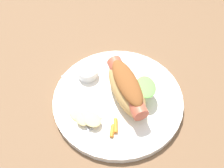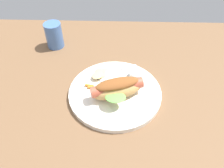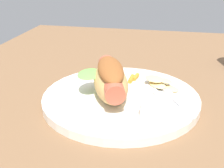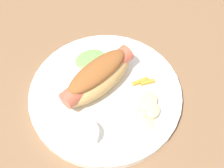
% 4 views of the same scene
% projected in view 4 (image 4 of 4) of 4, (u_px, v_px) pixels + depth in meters
% --- Properties ---
extents(ground_plane, '(1.20, 0.90, 0.02)m').
position_uv_depth(ground_plane, '(112.00, 101.00, 0.66)').
color(ground_plane, brown).
extents(plate, '(0.29, 0.29, 0.02)m').
position_uv_depth(plate, '(105.00, 95.00, 0.64)').
color(plate, white).
rests_on(plate, ground_plane).
extents(hot_dog, '(0.17, 0.12, 0.06)m').
position_uv_depth(hot_dog, '(97.00, 76.00, 0.62)').
color(hot_dog, tan).
rests_on(hot_dog, plate).
extents(sauce_ramekin, '(0.05, 0.05, 0.02)m').
position_uv_depth(sauce_ramekin, '(85.00, 135.00, 0.58)').
color(sauce_ramekin, white).
rests_on(sauce_ramekin, plate).
extents(fork, '(0.14, 0.07, 0.00)m').
position_uv_depth(fork, '(133.00, 131.00, 0.59)').
color(fork, silver).
rests_on(fork, plate).
extents(knife, '(0.13, 0.09, 0.00)m').
position_uv_depth(knife, '(121.00, 130.00, 0.59)').
color(knife, silver).
rests_on(knife, plate).
extents(chips_pile, '(0.07, 0.08, 0.02)m').
position_uv_depth(chips_pile, '(148.00, 109.00, 0.61)').
color(chips_pile, '#E2C67D').
rests_on(chips_pile, plate).
extents(carrot_garnish, '(0.04, 0.02, 0.01)m').
position_uv_depth(carrot_garnish, '(144.00, 82.00, 0.65)').
color(carrot_garnish, orange).
rests_on(carrot_garnish, plate).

